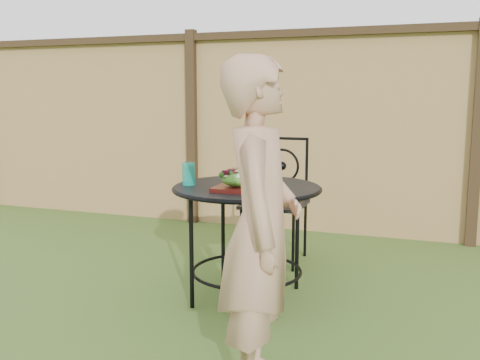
% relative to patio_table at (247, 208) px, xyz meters
% --- Properties ---
extents(ground, '(60.00, 60.00, 0.00)m').
position_rel_patio_table_xyz_m(ground, '(0.13, -0.38, -0.59)').
color(ground, '#294D18').
rests_on(ground, ground).
extents(fence, '(8.00, 0.12, 1.90)m').
position_rel_patio_table_xyz_m(fence, '(0.13, 1.82, 0.36)').
color(fence, tan).
rests_on(fence, ground).
extents(patio_table, '(0.92, 0.92, 0.72)m').
position_rel_patio_table_xyz_m(patio_table, '(0.00, 0.00, 0.00)').
color(patio_table, black).
rests_on(patio_table, ground).
extents(patio_chair, '(0.46, 0.46, 0.95)m').
position_rel_patio_table_xyz_m(patio_chair, '(-0.05, 0.86, -0.08)').
color(patio_chair, black).
rests_on(patio_chair, ground).
extents(diner, '(0.45, 0.59, 1.44)m').
position_rel_patio_table_xyz_m(diner, '(0.39, -0.98, 0.14)').
color(diner, tan).
rests_on(diner, ground).
extents(salad_plate, '(0.27, 0.27, 0.02)m').
position_rel_patio_table_xyz_m(salad_plate, '(0.00, -0.16, 0.15)').
color(salad_plate, '#4E0B11').
rests_on(salad_plate, patio_table).
extents(salad, '(0.21, 0.21, 0.08)m').
position_rel_patio_table_xyz_m(salad, '(0.00, -0.16, 0.20)').
color(salad, '#235614').
rests_on(salad, salad_plate).
extents(fork, '(0.01, 0.01, 0.18)m').
position_rel_patio_table_xyz_m(fork, '(0.01, -0.16, 0.33)').
color(fork, silver).
rests_on(fork, salad).
extents(drinking_glass, '(0.08, 0.08, 0.14)m').
position_rel_patio_table_xyz_m(drinking_glass, '(-0.35, -0.09, 0.21)').
color(drinking_glass, '#0D9A85').
rests_on(drinking_glass, patio_table).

